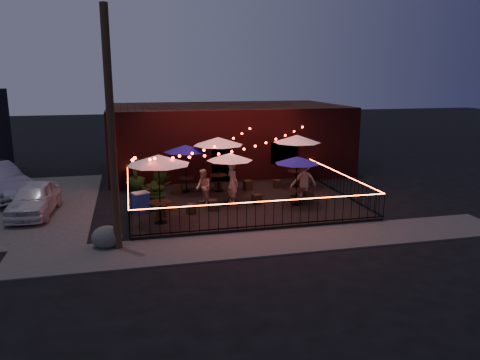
% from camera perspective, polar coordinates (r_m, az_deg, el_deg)
% --- Properties ---
extents(ground, '(110.00, 110.00, 0.00)m').
position_cam_1_polar(ground, '(19.78, 1.37, -4.43)').
color(ground, black).
rests_on(ground, ground).
extents(patio, '(10.00, 8.00, 0.15)m').
position_cam_1_polar(patio, '(21.62, 0.01, -2.72)').
color(patio, black).
rests_on(patio, ground).
extents(sidewalk, '(18.00, 2.50, 0.05)m').
position_cam_1_polar(sidewalk, '(16.82, 4.23, -7.52)').
color(sidewalk, '#3F3D3A').
rests_on(sidewalk, ground).
extents(brick_building, '(14.00, 8.00, 4.00)m').
position_cam_1_polar(brick_building, '(29.11, -1.75, 5.16)').
color(brick_building, '#340F0E').
rests_on(brick_building, ground).
extents(utility_pole, '(0.26, 0.26, 8.00)m').
position_cam_1_polar(utility_pole, '(15.77, -15.41, 5.59)').
color(utility_pole, '#3B2C18').
rests_on(utility_pole, ground).
extents(fence_front, '(10.00, 0.04, 1.04)m').
position_cam_1_polar(fence_front, '(17.74, 3.04, -4.23)').
color(fence_front, black).
rests_on(fence_front, patio).
extents(fence_left, '(0.04, 8.00, 1.04)m').
position_cam_1_polar(fence_left, '(20.91, -13.44, -1.94)').
color(fence_left, black).
rests_on(fence_left, patio).
extents(fence_right, '(0.04, 8.00, 1.04)m').
position_cam_1_polar(fence_right, '(23.12, 12.15, -0.48)').
color(fence_right, black).
rests_on(fence_right, patio).
extents(festoon_lights, '(10.02, 8.72, 1.32)m').
position_cam_1_polar(festoon_lights, '(20.60, -2.53, 3.46)').
color(festoon_lights, red).
rests_on(festoon_lights, ground).
extents(cafe_table_0, '(2.87, 2.87, 2.71)m').
position_cam_1_polar(cafe_table_0, '(18.13, -9.91, 2.33)').
color(cafe_table_0, black).
rests_on(cafe_table_0, patio).
extents(cafe_table_1, '(2.33, 2.33, 2.35)m').
position_cam_1_polar(cafe_table_1, '(22.94, -6.66, 3.78)').
color(cafe_table_1, black).
rests_on(cafe_table_1, patio).
extents(cafe_table_2, '(2.37, 2.37, 2.28)m').
position_cam_1_polar(cafe_table_2, '(20.81, -1.27, 2.76)').
color(cafe_table_2, black).
rests_on(cafe_table_2, patio).
extents(cafe_table_3, '(2.53, 2.53, 2.71)m').
position_cam_1_polar(cafe_table_3, '(22.87, -2.68, 4.65)').
color(cafe_table_3, black).
rests_on(cafe_table_3, patio).
extents(cafe_table_4, '(2.36, 2.36, 2.19)m').
position_cam_1_polar(cafe_table_4, '(20.62, 6.98, 2.35)').
color(cafe_table_4, black).
rests_on(cafe_table_4, patio).
extents(cafe_table_5, '(3.19, 3.19, 2.68)m').
position_cam_1_polar(cafe_table_5, '(24.10, 6.97, 4.93)').
color(cafe_table_5, black).
rests_on(cafe_table_5, patio).
extents(bistro_chair_0, '(0.47, 0.47, 0.47)m').
position_cam_1_polar(bistro_chair_0, '(19.45, -9.57, -3.72)').
color(bistro_chair_0, black).
rests_on(bistro_chair_0, patio).
extents(bistro_chair_1, '(0.45, 0.45, 0.41)m').
position_cam_1_polar(bistro_chair_1, '(19.70, -5.96, -3.48)').
color(bistro_chair_1, black).
rests_on(bistro_chair_1, patio).
extents(bistro_chair_2, '(0.41, 0.41, 0.44)m').
position_cam_1_polar(bistro_chair_2, '(22.34, -11.13, -1.67)').
color(bistro_chair_2, black).
rests_on(bistro_chair_2, patio).
extents(bistro_chair_3, '(0.46, 0.46, 0.45)m').
position_cam_1_polar(bistro_chair_3, '(22.99, -7.60, -1.12)').
color(bistro_chair_3, black).
rests_on(bistro_chair_3, patio).
extents(bistro_chair_4, '(0.39, 0.39, 0.45)m').
position_cam_1_polar(bistro_chair_4, '(20.07, -3.35, -3.07)').
color(bistro_chair_4, black).
rests_on(bistro_chair_4, patio).
extents(bistro_chair_5, '(0.47, 0.47, 0.44)m').
position_cam_1_polar(bistro_chair_5, '(20.99, 2.06, -2.36)').
color(bistro_chair_5, black).
rests_on(bistro_chair_5, patio).
extents(bistro_chair_6, '(0.47, 0.47, 0.43)m').
position_cam_1_polar(bistro_chair_6, '(23.50, -2.70, -0.73)').
color(bistro_chair_6, black).
rests_on(bistro_chair_6, patio).
extents(bistro_chair_7, '(0.47, 0.47, 0.47)m').
position_cam_1_polar(bistro_chair_7, '(23.58, 0.95, -0.62)').
color(bistro_chair_7, black).
rests_on(bistro_chair_7, patio).
extents(bistro_chair_8, '(0.43, 0.43, 0.41)m').
position_cam_1_polar(bistro_chair_8, '(21.35, 6.61, -2.22)').
color(bistro_chair_8, black).
rests_on(bistro_chair_8, patio).
extents(bistro_chair_9, '(0.42, 0.42, 0.47)m').
position_cam_1_polar(bistro_chair_9, '(21.54, 8.32, -2.05)').
color(bistro_chair_9, black).
rests_on(bistro_chair_9, patio).
extents(bistro_chair_10, '(0.44, 0.44, 0.41)m').
position_cam_1_polar(bistro_chair_10, '(24.05, 4.60, -0.47)').
color(bistro_chair_10, black).
rests_on(bistro_chair_10, patio).
extents(bistro_chair_11, '(0.46, 0.46, 0.46)m').
position_cam_1_polar(bistro_chair_11, '(24.65, 7.42, -0.15)').
color(bistro_chair_11, black).
rests_on(bistro_chair_11, patio).
extents(patron_a, '(0.64, 0.80, 1.91)m').
position_cam_1_polar(patron_a, '(20.86, -0.91, -0.37)').
color(patron_a, tan).
rests_on(patron_a, patio).
extents(patron_b, '(0.76, 0.89, 1.59)m').
position_cam_1_polar(patron_b, '(20.87, -4.49, -0.85)').
color(patron_b, '#D4AB86').
rests_on(patron_b, patio).
extents(patron_c, '(1.25, 0.74, 1.90)m').
position_cam_1_polar(patron_c, '(21.62, 7.78, -0.02)').
color(patron_c, tan).
rests_on(patron_c, patio).
extents(potted_shrub_a, '(1.42, 1.25, 1.51)m').
position_cam_1_polar(potted_shrub_a, '(20.47, -10.16, -1.40)').
color(potted_shrub_a, '#154111').
rests_on(potted_shrub_a, patio).
extents(potted_shrub_b, '(1.01, 0.90, 1.54)m').
position_cam_1_polar(potted_shrub_b, '(21.67, -9.94, -0.56)').
color(potted_shrub_b, '#0C3B0F').
rests_on(potted_shrub_b, patio).
extents(potted_shrub_c, '(0.90, 0.90, 1.55)m').
position_cam_1_polar(potted_shrub_c, '(23.94, -12.57, 0.60)').
color(potted_shrub_c, '#113F11').
rests_on(potted_shrub_c, patio).
extents(cooler, '(0.80, 0.70, 0.87)m').
position_cam_1_polar(cooler, '(20.14, -11.99, -2.64)').
color(cooler, '#1D40AD').
rests_on(cooler, patio).
extents(boulder, '(1.18, 1.09, 0.75)m').
position_cam_1_polar(boulder, '(16.83, -15.94, -6.71)').
color(boulder, '#42433E').
rests_on(boulder, ground).
extents(car_white, '(1.93, 4.20, 1.39)m').
position_cam_1_polar(car_white, '(21.65, -23.83, -2.11)').
color(car_white, silver).
rests_on(car_white, ground).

